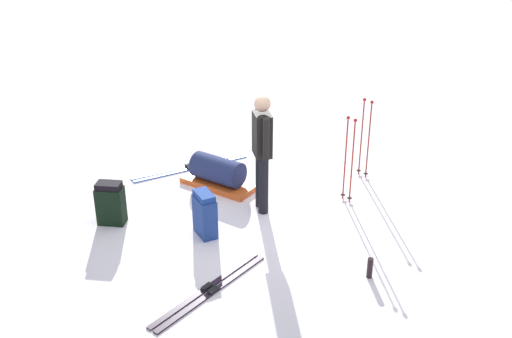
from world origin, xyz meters
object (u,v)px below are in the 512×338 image
skier_standing (262,148)px  ski_poles_planted_near (349,155)px  ski_pair_far (191,167)px  ski_poles_planted_far (365,134)px  ski_pair_near (210,290)px  thermos_bottle (370,268)px  backpack_bright (111,203)px  backpack_large_dark (205,214)px  gear_sled (218,173)px

skier_standing → ski_poles_planted_near: size_ratio=1.31×
ski_pair_far → ski_poles_planted_far: ski_poles_planted_far is taller
skier_standing → ski_pair_near: 2.22m
ski_poles_planted_far → ski_pair_far: bearing=61.5°
ski_poles_planted_near → thermos_bottle: 2.00m
backpack_bright → ski_poles_planted_far: size_ratio=0.48×
ski_pair_far → thermos_bottle: size_ratio=7.65×
skier_standing → ski_poles_planted_far: size_ratio=1.33×
ski_pair_near → backpack_large_dark: size_ratio=2.67×
backpack_large_dark → backpack_bright: bearing=54.1°
thermos_bottle → gear_sled: bearing=16.6°
skier_standing → backpack_bright: (0.45, 2.04, -0.66)m
ski_pair_far → ski_poles_planted_near: size_ratio=1.53×
backpack_bright → ski_poles_planted_far: (-0.07, -3.94, 0.41)m
skier_standing → gear_sled: skier_standing is taller
ski_pair_near → ski_pair_far: (3.22, -0.77, -0.00)m
backpack_large_dark → thermos_bottle: (-1.67, -1.48, -0.17)m
skier_standing → thermos_bottle: skier_standing is taller
ski_poles_planted_near → ski_poles_planted_far: bearing=-47.0°
ski_poles_planted_near → backpack_bright: bearing=78.3°
skier_standing → backpack_large_dark: skier_standing is taller
ski_poles_planted_near → gear_sled: (1.14, 1.59, -0.50)m
backpack_large_dark → ski_poles_planted_near: size_ratio=0.48×
ski_pair_near → backpack_bright: 2.12m
ski_pair_far → ski_pair_near: bearing=166.5°
ski_pair_near → skier_standing: bearing=-40.6°
skier_standing → ski_pair_far: size_ratio=0.85×
backpack_large_dark → ski_pair_far: bearing=-11.8°
skier_standing → backpack_large_dark: size_ratio=2.73×
skier_standing → ski_pair_far: bearing=17.5°
ski_poles_planted_far → thermos_bottle: ski_poles_planted_far is taller
backpack_large_dark → ski_poles_planted_far: (0.71, -2.86, 0.41)m
ski_poles_planted_near → gear_sled: ski_poles_planted_near is taller
backpack_large_dark → ski_poles_planted_near: (0.10, -2.21, 0.42)m
skier_standing → ski_pair_near: size_ratio=1.02×
skier_standing → ski_poles_planted_near: (-0.24, -1.25, -0.23)m
backpack_large_dark → ski_pair_near: bearing=163.7°
thermos_bottle → ski_pair_far: bearing=15.9°
ski_pair_near → ski_pair_far: size_ratio=0.83×
backpack_bright → ski_poles_planted_near: 3.39m
ski_pair_near → gear_sled: bearing=-21.7°
ski_pair_near → backpack_bright: size_ratio=2.71×
ski_poles_planted_far → thermos_bottle: bearing=149.9°
ski_pair_far → backpack_large_dark: size_ratio=3.20×
ski_pair_near → ski_poles_planted_near: ski_poles_planted_near is taller
ski_pair_near → backpack_bright: bearing=20.5°
backpack_bright → skier_standing: bearing=-102.3°
ski_pair_near → ski_pair_far: 3.31m
gear_sled → ski_poles_planted_near: bearing=-125.5°
skier_standing → backpack_bright: 2.19m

